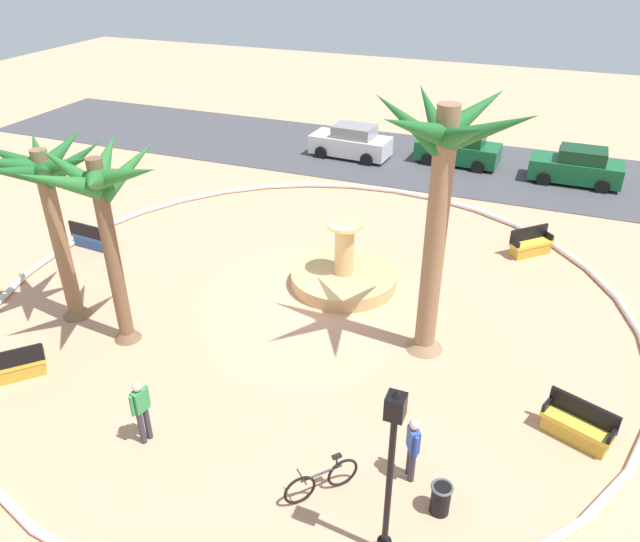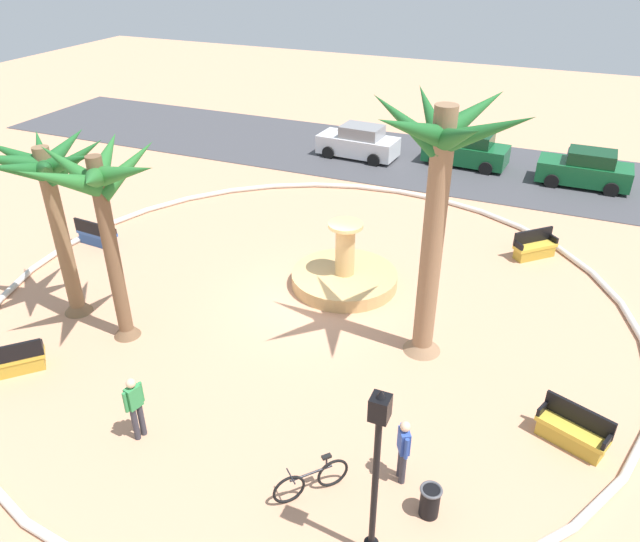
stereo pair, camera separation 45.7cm
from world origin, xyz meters
TOP-DOWN VIEW (x-y plane):
  - ground_plane at (0.00, 0.00)m, footprint 80.00×80.00m
  - plaza_curb at (0.00, 0.00)m, footprint 19.76×19.76m
  - street_asphalt at (0.00, 14.28)m, footprint 48.00×8.00m
  - fountain at (0.59, 1.54)m, footprint 3.48×3.48m
  - palm_tree_near_fountain at (-4.18, -3.57)m, footprint 3.87×3.68m
  - palm_tree_by_curb at (3.86, -0.89)m, footprint 4.12×3.98m
  - palm_tree_mid_plaza at (-6.40, -3.18)m, footprint 3.65×3.64m
  - bench_east at (7.91, -3.02)m, footprint 1.67×1.04m
  - bench_west at (6.14, 6.01)m, footprint 1.50×1.47m
  - bench_north at (-5.84, -6.12)m, footprint 1.47×1.50m
  - bench_southeast at (-8.91, 0.65)m, footprint 1.63×0.62m
  - lamppost at (4.61, -7.45)m, footprint 0.32×0.32m
  - trash_bin at (5.40, -6.17)m, footprint 0.46×0.46m
  - bicycle_red_frame at (3.01, -6.63)m, footprint 1.19×1.33m
  - person_cyclist_helmet at (4.62, -5.53)m, footprint 0.34×0.47m
  - person_cyclist_photo at (-1.32, -6.70)m, footprint 0.27×0.52m
  - parked_car_leftmost at (-3.29, 13.57)m, footprint 4.10×2.12m
  - parked_car_second at (1.98, 14.53)m, footprint 4.10×2.12m
  - parked_car_third at (7.44, 13.95)m, footprint 4.02×1.96m

SIDE VIEW (x-z plane):
  - ground_plane at x=0.00m, z-range 0.00..0.00m
  - street_asphalt at x=0.00m, z-range 0.00..0.03m
  - plaza_curb at x=0.00m, z-range 0.00..0.20m
  - fountain at x=0.59m, z-range -0.80..1.44m
  - bench_east at x=7.91m, z-range -0.15..0.85m
  - bench_west at x=6.14m, z-range -0.15..0.85m
  - bench_north at x=-5.84m, z-range -0.15..0.85m
  - bench_southeast at x=-8.91m, z-range -0.15..0.85m
  - bicycle_red_frame at x=3.01m, z-range -0.09..0.86m
  - trash_bin at x=5.40m, z-range 0.02..0.75m
  - parked_car_leftmost at x=-3.29m, z-range -0.05..1.61m
  - parked_car_second at x=1.98m, z-range -0.05..1.61m
  - parked_car_third at x=7.44m, z-range -0.05..1.61m
  - person_cyclist_helmet at x=4.62m, z-range 0.10..1.73m
  - person_cyclist_photo at x=-1.32m, z-range 0.10..1.81m
  - lamppost at x=4.61m, z-range 0.35..4.38m
  - palm_tree_mid_plaza at x=-6.40m, z-range 1.48..6.99m
  - palm_tree_near_fountain at x=-4.18m, z-range 1.49..7.19m
  - palm_tree_by_curb at x=3.86m, z-range 1.41..8.55m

